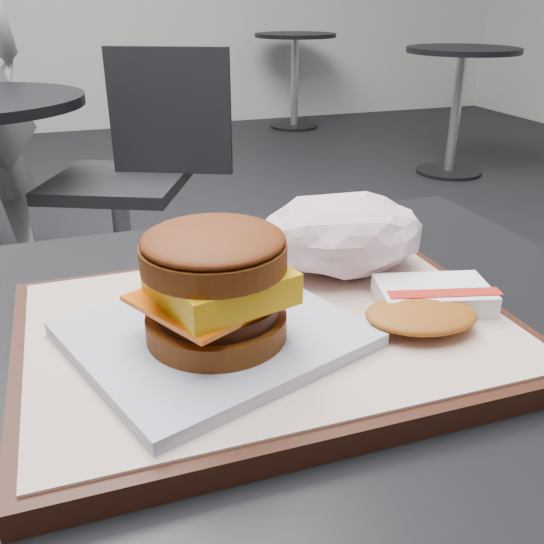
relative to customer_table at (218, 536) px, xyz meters
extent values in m
cube|color=black|center=(0.00, 0.00, 0.17)|extent=(0.80, 0.60, 0.04)
cube|color=black|center=(0.05, 0.01, 0.19)|extent=(0.38, 0.28, 0.02)
cube|color=silver|center=(0.05, 0.01, 0.20)|extent=(0.36, 0.26, 0.00)
cube|color=white|center=(0.00, -0.01, 0.21)|extent=(0.24, 0.22, 0.01)
cylinder|color=#64320E|center=(0.00, -0.02, 0.22)|extent=(0.13, 0.13, 0.02)
cylinder|color=black|center=(0.01, -0.02, 0.24)|extent=(0.11, 0.11, 0.01)
cube|color=#E95B07|center=(0.00, -0.02, 0.25)|extent=(0.12, 0.12, 0.00)
cube|color=yellow|center=(0.01, -0.02, 0.26)|extent=(0.10, 0.10, 0.02)
cylinder|color=brown|center=(0.00, -0.02, 0.28)|extent=(0.13, 0.13, 0.02)
ellipsoid|color=maroon|center=(0.00, -0.02, 0.29)|extent=(0.12, 0.12, 0.02)
cube|color=white|center=(0.19, -0.01, 0.21)|extent=(0.10, 0.08, 0.02)
cube|color=red|center=(0.19, -0.03, 0.22)|extent=(0.09, 0.04, 0.00)
ellipsoid|color=#BB661E|center=(0.16, -0.04, 0.22)|extent=(0.10, 0.08, 0.01)
cylinder|color=black|center=(-0.35, 1.65, -0.57)|extent=(0.44, 0.44, 0.02)
cylinder|color=#96969A|center=(0.07, 1.62, -0.36)|extent=(0.06, 0.06, 0.44)
cube|color=black|center=(0.07, 1.62, -0.12)|extent=(0.56, 0.56, 0.04)
cube|color=black|center=(0.26, 1.62, 0.10)|extent=(0.38, 0.19, 0.40)
cylinder|color=black|center=(2.20, 2.80, -0.57)|extent=(0.40, 0.40, 0.02)
cylinder|color=#A5A5AA|center=(2.20, 2.80, -0.21)|extent=(0.06, 0.06, 0.70)
cylinder|color=black|center=(2.20, 2.80, 0.15)|extent=(0.66, 0.66, 0.03)
cylinder|color=black|center=(1.80, 4.50, -0.57)|extent=(0.40, 0.40, 0.02)
cylinder|color=#A5A5AA|center=(1.80, 4.50, -0.21)|extent=(0.06, 0.06, 0.70)
cylinder|color=black|center=(1.80, 4.50, 0.15)|extent=(0.66, 0.66, 0.03)
camera|label=1|loc=(-0.08, -0.39, 0.44)|focal=40.00mm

